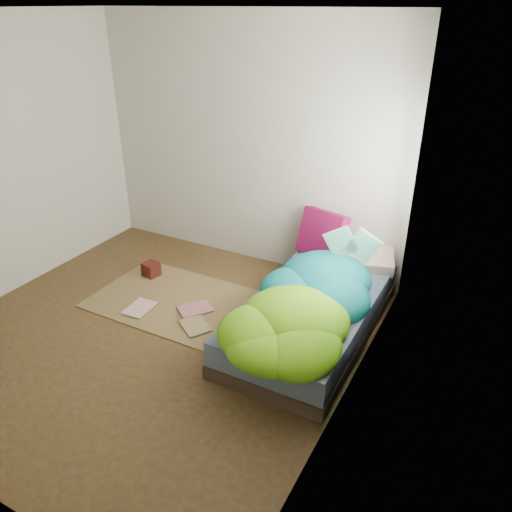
{
  "coord_description": "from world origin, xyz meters",
  "views": [
    {
      "loc": [
        2.53,
        -2.77,
        2.64
      ],
      "look_at": [
        0.64,
        0.75,
        0.6
      ],
      "focal_mm": 35.0,
      "sensor_mm": 36.0,
      "label": 1
    }
  ],
  "objects_px": {
    "bed": "(312,315)",
    "open_book": "(353,234)",
    "pillow_magenta": "(322,234)",
    "wooden_box": "(151,269)",
    "floor_book_a": "(130,306)",
    "floor_book_b": "(191,304)"
  },
  "relations": [
    {
      "from": "open_book",
      "to": "floor_book_b",
      "type": "bearing_deg",
      "value": -164.7
    },
    {
      "from": "wooden_box",
      "to": "floor_book_b",
      "type": "bearing_deg",
      "value": -21.69
    },
    {
      "from": "bed",
      "to": "floor_book_b",
      "type": "height_order",
      "value": "bed"
    },
    {
      "from": "open_book",
      "to": "floor_book_b",
      "type": "relative_size",
      "value": 1.37
    },
    {
      "from": "bed",
      "to": "pillow_magenta",
      "type": "relative_size",
      "value": 4.32
    },
    {
      "from": "floor_book_b",
      "to": "pillow_magenta",
      "type": "bearing_deg",
      "value": 83.34
    },
    {
      "from": "pillow_magenta",
      "to": "wooden_box",
      "type": "xyz_separation_m",
      "value": [
        -1.65,
        -0.71,
        -0.48
      ]
    },
    {
      "from": "pillow_magenta",
      "to": "open_book",
      "type": "height_order",
      "value": "open_book"
    },
    {
      "from": "pillow_magenta",
      "to": "bed",
      "type": "bearing_deg",
      "value": -58.64
    },
    {
      "from": "pillow_magenta",
      "to": "wooden_box",
      "type": "bearing_deg",
      "value": -142.3
    },
    {
      "from": "pillow_magenta",
      "to": "floor_book_a",
      "type": "relative_size",
      "value": 1.52
    },
    {
      "from": "bed",
      "to": "open_book",
      "type": "distance_m",
      "value": 0.8
    },
    {
      "from": "wooden_box",
      "to": "floor_book_a",
      "type": "xyz_separation_m",
      "value": [
        0.21,
        -0.59,
        -0.06
      ]
    },
    {
      "from": "pillow_magenta",
      "to": "wooden_box",
      "type": "relative_size",
      "value": 3.08
    },
    {
      "from": "bed",
      "to": "pillow_magenta",
      "type": "height_order",
      "value": "pillow_magenta"
    },
    {
      "from": "bed",
      "to": "floor_book_a",
      "type": "relative_size",
      "value": 6.56
    },
    {
      "from": "floor_book_b",
      "to": "open_book",
      "type": "bearing_deg",
      "value": 61.4
    },
    {
      "from": "bed",
      "to": "open_book",
      "type": "bearing_deg",
      "value": 69.51
    },
    {
      "from": "pillow_magenta",
      "to": "floor_book_b",
      "type": "xyz_separation_m",
      "value": [
        -0.93,
        -0.99,
        -0.55
      ]
    },
    {
      "from": "floor_book_a",
      "to": "floor_book_b",
      "type": "bearing_deg",
      "value": 27.84
    },
    {
      "from": "bed",
      "to": "floor_book_a",
      "type": "bearing_deg",
      "value": -164.17
    },
    {
      "from": "floor_book_a",
      "to": "floor_book_b",
      "type": "height_order",
      "value": "floor_book_b"
    }
  ]
}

